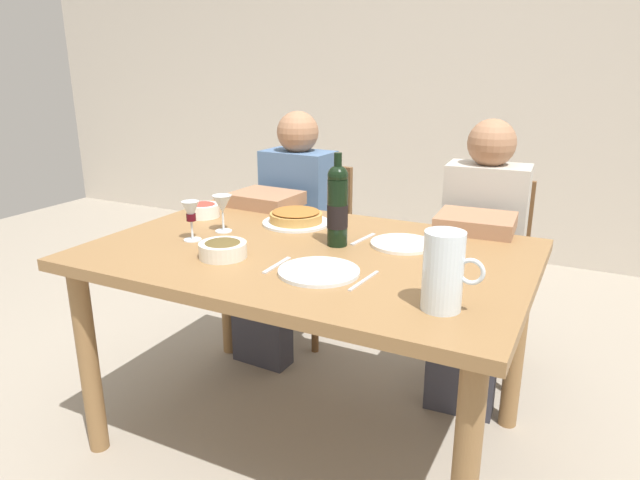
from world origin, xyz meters
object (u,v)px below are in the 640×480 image
Objects in this scene: dining_table at (309,274)px; water_pitcher at (443,276)px; salad_bowl at (204,209)px; olive_bowl at (223,248)px; diner_left at (286,227)px; baked_tart at (296,217)px; diner_right at (479,253)px; chair_left at (311,238)px; wine_glass_left_diner at (222,205)px; wine_bottle at (338,206)px; dinner_plate_left_setting at (402,244)px; chair_right at (485,262)px; wine_glass_right_diner at (191,214)px; dinner_plate_right_setting at (319,271)px.

dining_table is 7.06× the size of water_pitcher.
olive_bowl is (0.38, -0.39, -0.00)m from salad_bowl.
baked_tart is at bearing 128.26° from diner_left.
diner_left and diner_right have the same top height.
chair_left is (-0.25, 0.60, -0.29)m from baked_tart.
wine_glass_left_diner is at bearing 125.71° from olive_bowl.
wine_bottle is 1.45× the size of dinner_plate_left_setting.
diner_right reaches higher than water_pitcher.
baked_tart is 0.48m from diner_left.
wine_bottle is 0.28× the size of diner_right.
water_pitcher is at bearing -19.25° from wine_glass_left_diner.
diner_right is at bearing 31.58° from baked_tart.
wine_glass_left_diner is at bearing -167.89° from dinner_plate_left_setting.
baked_tart is 0.95m from chair_right.
diner_left is (-0.03, 0.73, -0.24)m from wine_glass_right_diner.
water_pitcher is 1.46× the size of wine_glass_right_diner.
chair_right is at bearing 48.86° from wine_glass_right_diner.
baked_tart is 0.41m from salad_bowl.
wine_bottle is at bearing 103.93° from dinner_plate_right_setting.
chair_left reaches higher than salad_bowl.
baked_tart is at bearing 126.85° from dining_table.
salad_bowl is 0.34m from wine_glass_right_diner.
dinner_plate_right_setting is 1.03m from diner_left.
chair_left is (-0.05, 0.82, -0.37)m from wine_glass_left_diner.
water_pitcher is 1.24m from chair_right.
dinner_plate_left_setting is (0.21, 0.10, -0.14)m from wine_bottle.
salad_bowl is at bearing 157.70° from water_pitcher.
diner_right is at bearing 95.36° from water_pitcher.
wine_glass_left_diner is (-0.39, 0.04, 0.20)m from dining_table.
wine_glass_left_diner is 0.59m from dinner_plate_right_setting.
baked_tart is 0.57m from dinner_plate_right_setting.
chair_right is at bearing 44.85° from baked_tart.
dinner_plate_left_setting is 0.89× the size of dinner_plate_right_setting.
olive_bowl is at bearing 105.11° from chair_left.
dinner_plate_right_setting is at bearing -54.67° from dining_table.
water_pitcher reaches higher than wine_glass_left_diner.
diner_right reaches higher than wine_glass_left_diner.
chair_right is (0.87, 1.00, -0.36)m from wine_glass_right_diner.
wine_bottle reaches higher than salad_bowl.
dining_table is at bearing -6.03° from wine_glass_left_diner.
chair_left is 0.89m from chair_right.
wine_bottle is at bearing -8.28° from salad_bowl.
diner_right is at bearing -175.07° from diner_left.
olive_bowl is at bearing -26.04° from wine_glass_right_diner.
wine_glass_left_diner is at bearing 155.87° from dinner_plate_right_setting.
wine_glass_right_diner is at bearing -157.89° from dinner_plate_left_setting.
olive_bowl is at bearing -92.46° from baked_tart.
diner_right is at bearing 36.13° from wine_glass_left_diner.
dining_table is at bearing 120.19° from chair_left.
water_pitcher is at bearing 140.52° from diner_left.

